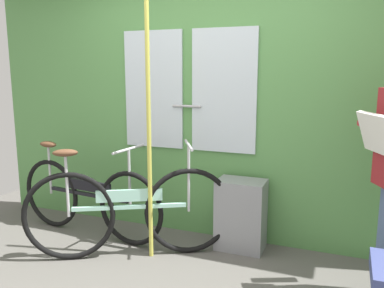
{
  "coord_description": "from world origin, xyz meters",
  "views": [
    {
      "loc": [
        1.21,
        -2.32,
        1.56
      ],
      "look_at": [
        0.05,
        0.59,
        0.98
      ],
      "focal_mm": 37.34,
      "sensor_mm": 36.0,
      "label": 1
    }
  ],
  "objects": [
    {
      "name": "handrail_pole",
      "position": [
        -0.29,
        0.51,
        1.19
      ],
      "size": [
        0.04,
        0.04,
        2.38
      ],
      "primitive_type": "cylinder",
      "color": "#C6C14C",
      "rests_on": "ground_plane"
    },
    {
      "name": "bicycle_leaning_behind",
      "position": [
        -0.46,
        0.44,
        0.4
      ],
      "size": [
        1.55,
        0.88,
        0.96
      ],
      "rotation": [
        0.0,
        0.0,
        0.51
      ],
      "color": "black",
      "rests_on": "ground_plane"
    },
    {
      "name": "bicycle_near_door",
      "position": [
        -1.06,
        0.69,
        0.37
      ],
      "size": [
        1.66,
        0.44,
        0.9
      ],
      "rotation": [
        0.0,
        0.0,
        -0.1
      ],
      "color": "black",
      "rests_on": "ground_plane"
    },
    {
      "name": "trash_bin_by_wall",
      "position": [
        0.37,
        0.93,
        0.31
      ],
      "size": [
        0.42,
        0.28,
        0.62
      ],
      "primitive_type": "cube",
      "color": "gray",
      "rests_on": "ground_plane"
    },
    {
      "name": "train_door_wall",
      "position": [
        -0.01,
        1.15,
        1.26
      ],
      "size": [
        4.67,
        0.28,
        2.42
      ],
      "color": "#56934C",
      "rests_on": "ground_plane"
    }
  ]
}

